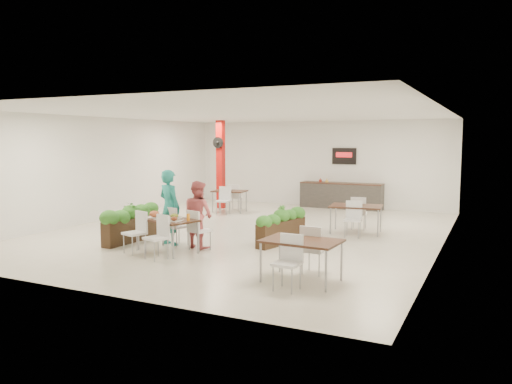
{
  "coord_description": "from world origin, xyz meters",
  "views": [
    {
      "loc": [
        6.05,
        -12.02,
        2.51
      ],
      "look_at": [
        0.25,
        0.03,
        1.1
      ],
      "focal_mm": 35.0,
      "sensor_mm": 36.0,
      "label": 1
    }
  ],
  "objects_px": {
    "planter_left": "(132,221)",
    "side_table_b": "(356,209)",
    "diner_woman": "(198,215)",
    "diner_man": "(170,207)",
    "planter_right": "(281,224)",
    "side_table_a": "(229,194)",
    "service_counter": "(341,195)",
    "red_column": "(221,163)",
    "main_table": "(167,224)",
    "side_table_c": "(301,246)"
  },
  "relations": [
    {
      "from": "planter_left",
      "to": "side_table_b",
      "type": "relative_size",
      "value": 1.14
    },
    {
      "from": "diner_woman",
      "to": "side_table_b",
      "type": "distance_m",
      "value": 4.44
    },
    {
      "from": "diner_man",
      "to": "planter_right",
      "type": "bearing_deg",
      "value": -135.2
    },
    {
      "from": "planter_right",
      "to": "side_table_a",
      "type": "distance_m",
      "value": 5.55
    },
    {
      "from": "planter_right",
      "to": "side_table_a",
      "type": "relative_size",
      "value": 1.07
    },
    {
      "from": "service_counter",
      "to": "side_table_b",
      "type": "xyz_separation_m",
      "value": [
        1.72,
        -4.56,
        0.15
      ]
    },
    {
      "from": "red_column",
      "to": "side_table_a",
      "type": "bearing_deg",
      "value": -43.46
    },
    {
      "from": "diner_woman",
      "to": "side_table_a",
      "type": "distance_m",
      "value": 5.78
    },
    {
      "from": "service_counter",
      "to": "main_table",
      "type": "distance_m",
      "value": 8.75
    },
    {
      "from": "service_counter",
      "to": "side_table_c",
      "type": "bearing_deg",
      "value": -78.01
    },
    {
      "from": "planter_right",
      "to": "side_table_c",
      "type": "bearing_deg",
      "value": -60.86
    },
    {
      "from": "diner_man",
      "to": "side_table_b",
      "type": "bearing_deg",
      "value": -119.65
    },
    {
      "from": "main_table",
      "to": "planter_right",
      "type": "xyz_separation_m",
      "value": [
        1.98,
        1.89,
        -0.15
      ]
    },
    {
      "from": "diner_man",
      "to": "side_table_c",
      "type": "height_order",
      "value": "diner_man"
    },
    {
      "from": "diner_man",
      "to": "service_counter",
      "type": "bearing_deg",
      "value": -86.29
    },
    {
      "from": "planter_right",
      "to": "planter_left",
      "type": "bearing_deg",
      "value": -158.36
    },
    {
      "from": "main_table",
      "to": "diner_man",
      "type": "bearing_deg",
      "value": 120.85
    },
    {
      "from": "planter_right",
      "to": "side_table_a",
      "type": "xyz_separation_m",
      "value": [
        -3.7,
        4.14,
        0.14
      ]
    },
    {
      "from": "main_table",
      "to": "side_table_c",
      "type": "height_order",
      "value": "same"
    },
    {
      "from": "service_counter",
      "to": "planter_right",
      "type": "height_order",
      "value": "service_counter"
    },
    {
      "from": "red_column",
      "to": "service_counter",
      "type": "relative_size",
      "value": 1.07
    },
    {
      "from": "red_column",
      "to": "side_table_a",
      "type": "relative_size",
      "value": 1.92
    },
    {
      "from": "planter_left",
      "to": "service_counter",
      "type": "bearing_deg",
      "value": 69.84
    },
    {
      "from": "main_table",
      "to": "planter_left",
      "type": "relative_size",
      "value": 1.01
    },
    {
      "from": "main_table",
      "to": "diner_woman",
      "type": "xyz_separation_m",
      "value": [
        0.41,
        0.65,
        0.15
      ]
    },
    {
      "from": "planter_right",
      "to": "side_table_b",
      "type": "xyz_separation_m",
      "value": [
        1.26,
        2.17,
        0.15
      ]
    },
    {
      "from": "service_counter",
      "to": "diner_man",
      "type": "height_order",
      "value": "service_counter"
    },
    {
      "from": "diner_man",
      "to": "side_table_a",
      "type": "relative_size",
      "value": 1.08
    },
    {
      "from": "main_table",
      "to": "diner_woman",
      "type": "relative_size",
      "value": 1.22
    },
    {
      "from": "planter_left",
      "to": "side_table_b",
      "type": "height_order",
      "value": "planter_left"
    },
    {
      "from": "planter_left",
      "to": "red_column",
      "type": "bearing_deg",
      "value": 99.4
    },
    {
      "from": "diner_woman",
      "to": "main_table",
      "type": "bearing_deg",
      "value": 74.98
    },
    {
      "from": "main_table",
      "to": "planter_right",
      "type": "relative_size",
      "value": 1.07
    },
    {
      "from": "main_table",
      "to": "diner_man",
      "type": "xyz_separation_m",
      "value": [
        -0.39,
        0.65,
        0.27
      ]
    },
    {
      "from": "planter_left",
      "to": "side_table_c",
      "type": "relative_size",
      "value": 1.15
    },
    {
      "from": "red_column",
      "to": "planter_right",
      "type": "relative_size",
      "value": 1.8
    },
    {
      "from": "red_column",
      "to": "side_table_a",
      "type": "height_order",
      "value": "red_column"
    },
    {
      "from": "side_table_a",
      "to": "diner_man",
      "type": "bearing_deg",
      "value": -84.4
    },
    {
      "from": "service_counter",
      "to": "side_table_a",
      "type": "bearing_deg",
      "value": -141.37
    },
    {
      "from": "side_table_a",
      "to": "side_table_b",
      "type": "relative_size",
      "value": 1.0
    },
    {
      "from": "planter_left",
      "to": "planter_right",
      "type": "relative_size",
      "value": 1.06
    },
    {
      "from": "diner_man",
      "to": "diner_woman",
      "type": "height_order",
      "value": "diner_man"
    },
    {
      "from": "main_table",
      "to": "side_table_a",
      "type": "distance_m",
      "value": 6.27
    },
    {
      "from": "side_table_a",
      "to": "side_table_c",
      "type": "bearing_deg",
      "value": -61.08
    },
    {
      "from": "service_counter",
      "to": "planter_left",
      "type": "height_order",
      "value": "service_counter"
    },
    {
      "from": "red_column",
      "to": "planter_right",
      "type": "distance_m",
      "value": 6.7
    },
    {
      "from": "diner_man",
      "to": "planter_right",
      "type": "xyz_separation_m",
      "value": [
        2.37,
        1.24,
        -0.41
      ]
    },
    {
      "from": "service_counter",
      "to": "diner_man",
      "type": "xyz_separation_m",
      "value": [
        -1.91,
        -7.96,
        0.41
      ]
    },
    {
      "from": "side_table_a",
      "to": "main_table",
      "type": "bearing_deg",
      "value": -82.37
    },
    {
      "from": "diner_woman",
      "to": "side_table_a",
      "type": "height_order",
      "value": "diner_woman"
    }
  ]
}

